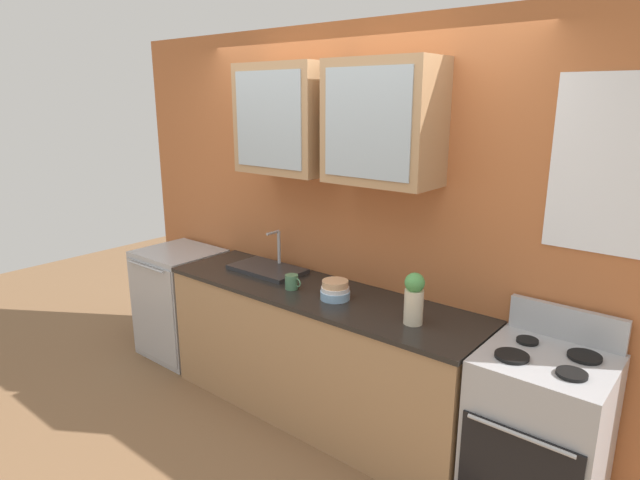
{
  "coord_description": "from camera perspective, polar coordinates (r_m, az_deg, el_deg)",
  "views": [
    {
      "loc": [
        2.11,
        -2.53,
        2.14
      ],
      "look_at": [
        0.03,
        0.0,
        1.26
      ],
      "focal_mm": 30.06,
      "sensor_mm": 36.0,
      "label": 1
    }
  ],
  "objects": [
    {
      "name": "stove_range",
      "position": [
        3.11,
        22.22,
        -18.9
      ],
      "size": [
        0.61,
        0.63,
        1.09
      ],
      "color": "#ADAFB5",
      "rests_on": "ground_plane"
    },
    {
      "name": "ground_plane",
      "position": [
        3.93,
        -0.31,
        -17.95
      ],
      "size": [
        10.0,
        10.0,
        0.0
      ],
      "primitive_type": "plane",
      "color": "brown"
    },
    {
      "name": "counter",
      "position": [
        3.7,
        -0.32,
        -12.03
      ],
      "size": [
        2.29,
        0.63,
        0.91
      ],
      "color": "#A87F56",
      "rests_on": "ground_plane"
    },
    {
      "name": "bowl_stack",
      "position": [
        3.37,
        1.62,
        -5.36
      ],
      "size": [
        0.19,
        0.19,
        0.12
      ],
      "color": "#8CB7E0",
      "rests_on": "counter"
    },
    {
      "name": "vase",
      "position": [
        3.03,
        9.98,
        -6.07
      ],
      "size": [
        0.11,
        0.11,
        0.3
      ],
      "color": "beige",
      "rests_on": "counter"
    },
    {
      "name": "cup_near_sink",
      "position": [
        3.55,
        -3.01,
        -4.48
      ],
      "size": [
        0.12,
        0.09,
        0.1
      ],
      "color": "#4C7F59",
      "rests_on": "counter"
    },
    {
      "name": "dishwasher",
      "position": [
        4.72,
        -14.53,
        -6.43
      ],
      "size": [
        0.63,
        0.62,
        0.91
      ],
      "color": "#ADAFB5",
      "rests_on": "ground_plane"
    },
    {
      "name": "back_wall_unit",
      "position": [
        3.6,
        2.9,
        4.19
      ],
      "size": [
        4.24,
        0.45,
        2.6
      ],
      "color": "#B76638",
      "rests_on": "ground_plane"
    },
    {
      "name": "sink_faucet",
      "position": [
        3.93,
        -5.6,
        -3.01
      ],
      "size": [
        0.55,
        0.32,
        0.29
      ],
      "color": "#2D2D30",
      "rests_on": "counter"
    }
  ]
}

